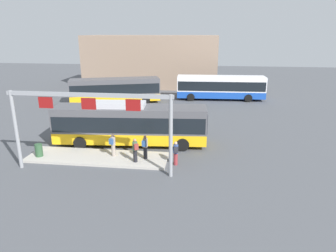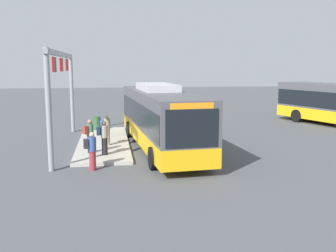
{
  "view_description": "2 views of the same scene",
  "coord_description": "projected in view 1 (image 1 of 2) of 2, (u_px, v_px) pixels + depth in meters",
  "views": [
    {
      "loc": [
        5.87,
        -22.46,
        8.69
      ],
      "look_at": [
        3.03,
        -0.3,
        1.76
      ],
      "focal_mm": 32.68,
      "sensor_mm": 36.0,
      "label": 1
    },
    {
      "loc": [
        20.24,
        -2.65,
        4.44
      ],
      "look_at": [
        3.29,
        -0.08,
        1.75
      ],
      "focal_mm": 41.0,
      "sensor_mm": 36.0,
      "label": 2
    }
  ],
  "objects": [
    {
      "name": "person_boarding",
      "position": [
        176.0,
        153.0,
        20.53
      ],
      "size": [
        0.41,
        0.57,
        1.67
      ],
      "rotation": [
        0.0,
        0.0,
        1.77
      ],
      "color": "maroon",
      "rests_on": "ground"
    },
    {
      "name": "trash_bin",
      "position": [
        39.0,
        150.0,
        21.71
      ],
      "size": [
        0.52,
        0.52,
        0.9
      ],
      "primitive_type": "cylinder",
      "color": "#2D5133",
      "rests_on": "platform_curb"
    },
    {
      "name": "station_building",
      "position": [
        152.0,
        61.0,
        49.89
      ],
      "size": [
        21.13,
        8.0,
        8.1
      ],
      "primitive_type": "cube",
      "color": "gray",
      "rests_on": "ground"
    },
    {
      "name": "bus_background_right",
      "position": [
        221.0,
        86.0,
        40.18
      ],
      "size": [
        11.46,
        3.09,
        3.1
      ],
      "rotation": [
        0.0,
        0.0,
        3.19
      ],
      "color": "#1947AD",
      "rests_on": "ground"
    },
    {
      "name": "platform_sign_gantry",
      "position": [
        89.0,
        115.0,
        18.67
      ],
      "size": [
        10.42,
        0.24,
        5.2
      ],
      "color": "gray",
      "rests_on": "ground"
    },
    {
      "name": "bus_background_left",
      "position": [
        115.0,
        89.0,
        38.21
      ],
      "size": [
        11.2,
        5.84,
        3.1
      ],
      "rotation": [
        0.0,
        0.0,
        0.32
      ],
      "color": "#EAAD14",
      "rests_on": "ground"
    },
    {
      "name": "person_waiting_near",
      "position": [
        145.0,
        146.0,
        21.21
      ],
      "size": [
        0.38,
        0.55,
        1.67
      ],
      "rotation": [
        0.0,
        0.0,
        1.44
      ],
      "color": "black",
      "rests_on": "platform_curb"
    },
    {
      "name": "person_waiting_mid",
      "position": [
        135.0,
        150.0,
        20.61
      ],
      "size": [
        0.54,
        0.61,
        1.67
      ],
      "rotation": [
        0.0,
        0.0,
        2.13
      ],
      "color": "black",
      "rests_on": "platform_curb"
    },
    {
      "name": "ground_plane",
      "position": [
        131.0,
        144.0,
        24.57
      ],
      "size": [
        120.0,
        120.0,
        0.0
      ],
      "primitive_type": "plane",
      "color": "#4C4F54"
    },
    {
      "name": "person_waiting_far",
      "position": [
        113.0,
        144.0,
        21.6
      ],
      "size": [
        0.4,
        0.57,
        1.67
      ],
      "rotation": [
        0.0,
        0.0,
        1.38
      ],
      "color": "gray",
      "rests_on": "platform_curb"
    },
    {
      "name": "platform_curb",
      "position": [
        98.0,
        157.0,
        21.84
      ],
      "size": [
        10.0,
        2.8,
        0.16
      ],
      "primitive_type": "cube",
      "color": "#B2ADA3",
      "rests_on": "ground"
    },
    {
      "name": "bus_main",
      "position": [
        130.0,
        123.0,
        24.03
      ],
      "size": [
        12.04,
        3.45,
        3.46
      ],
      "rotation": [
        0.0,
        0.0,
        0.08
      ],
      "color": "#EAAD14",
      "rests_on": "ground"
    }
  ]
}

